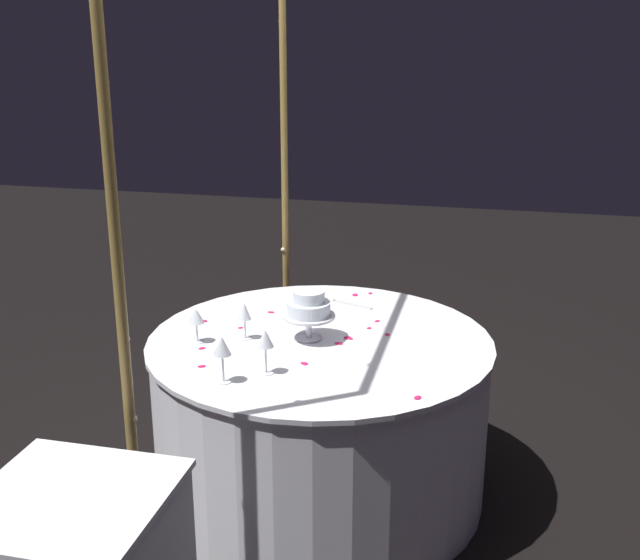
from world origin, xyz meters
The scene contains 25 objects.
ground_plane centered at (0.00, 0.00, 0.00)m, with size 12.00×12.00×0.00m, color black.
decorative_arch centered at (0.00, 0.41, 1.48)m, with size 1.88×0.06×2.32m.
main_table centered at (0.00, 0.00, 0.36)m, with size 1.45×1.45×0.73m.
tiered_cake centered at (-0.01, 0.05, 0.87)m, with size 0.22×0.22×0.21m.
wine_glass_0 centered at (-0.38, 0.12, 0.86)m, with size 0.06×0.06×0.18m.
wine_glass_1 centered at (-0.15, 0.49, 0.84)m, with size 0.07×0.07×0.15m.
wine_glass_2 centered at (-0.07, 0.31, 0.84)m, with size 0.06×0.06×0.16m.
wine_glass_3 centered at (-0.49, 0.25, 0.86)m, with size 0.07×0.07×0.18m.
cake_knife centered at (0.46, 0.01, 0.73)m, with size 0.12×0.29×0.01m.
rose_petal_0 centered at (0.04, -0.11, 0.73)m, with size 0.03×0.02×0.00m, color #C61951.
rose_petal_1 centered at (0.03, -0.12, 0.73)m, with size 0.03×0.02×0.00m, color #C61951.
rose_petal_2 centered at (0.26, -0.20, 0.73)m, with size 0.03×0.02×0.00m, color #C61951.
rose_petal_3 centered at (0.63, -0.10, 0.73)m, with size 0.03×0.02×0.00m, color #C61951.
rose_petal_4 centered at (-0.03, -0.09, 0.73)m, with size 0.04×0.03×0.00m, color #C61951.
rose_petal_5 centered at (-0.26, 0.00, 0.73)m, with size 0.04×0.03×0.00m, color #C61951.
rose_petal_6 centered at (0.17, -0.18, 0.73)m, with size 0.03×0.02×0.00m, color #C61951.
rose_petal_7 centered at (0.09, 0.55, 0.73)m, with size 0.03×0.02×0.00m, color #C61951.
rose_petal_8 centered at (0.26, 0.29, 0.73)m, with size 0.03×0.02×0.00m, color #C61951.
rose_petal_9 centered at (0.25, 0.18, 0.73)m, with size 0.03×0.02×0.00m, color #C61951.
rose_petal_10 centered at (0.11, -0.27, 0.73)m, with size 0.03×0.02×0.00m, color #C61951.
rose_petal_11 centered at (-0.46, -0.46, 0.73)m, with size 0.04×0.02×0.00m, color #C61951.
rose_petal_12 centered at (-0.38, 0.38, 0.73)m, with size 0.03×0.02×0.00m, color #C61951.
rose_petal_13 centered at (0.04, 0.36, 0.73)m, with size 0.03×0.02×0.00m, color #C61951.
rose_petal_14 centered at (-0.21, 0.44, 0.73)m, with size 0.03×0.02×0.00m, color #C61951.
rose_petal_15 centered at (0.59, -0.04, 0.73)m, with size 0.04×0.03×0.00m, color #C61951.
Camera 1 is at (-2.98, -0.71, 1.97)m, focal length 44.32 mm.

